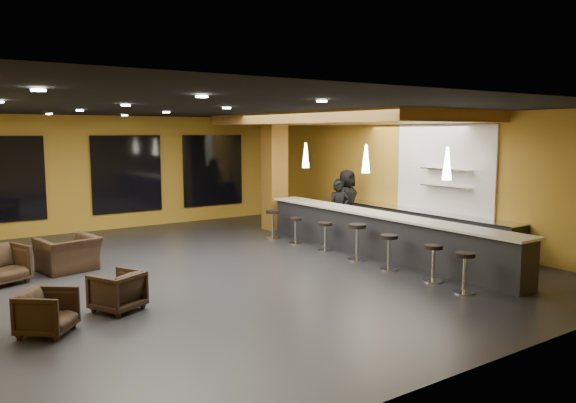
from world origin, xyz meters
TOP-DOWN VIEW (x-y plane):
  - floor at (0.00, 0.00)m, footprint 12.00×13.00m
  - ceiling at (0.00, 0.00)m, footprint 12.00×13.00m
  - wall_back at (0.00, 6.55)m, footprint 12.00×0.10m
  - wall_front at (0.00, -6.55)m, footprint 12.00×0.10m
  - wall_right at (6.05, 0.00)m, footprint 0.10×13.00m
  - wood_soffit at (4.00, 1.00)m, footprint 3.60×8.00m
  - window_left at (-3.50, 6.44)m, footprint 2.20×0.06m
  - window_center at (0.00, 6.44)m, footprint 2.20×0.06m
  - window_right at (3.00, 6.44)m, footprint 2.20×0.06m
  - tile_backsplash at (5.96, -1.00)m, footprint 0.06×3.20m
  - bar_counter at (3.65, -1.00)m, footprint 0.60×8.00m
  - bar_top at (3.65, -1.00)m, footprint 0.78×8.10m
  - prep_counter at (5.65, -0.50)m, footprint 0.70×6.00m
  - prep_top at (5.65, -0.50)m, footprint 0.72×6.00m
  - wall_shelf_lower at (5.82, -1.20)m, footprint 0.30×1.50m
  - wall_shelf_upper at (5.82, -1.20)m, footprint 0.30×1.50m
  - column at (3.65, 3.60)m, footprint 0.60×0.60m
  - pendant_0 at (3.65, -3.00)m, footprint 0.20×0.20m
  - pendant_1 at (3.65, -0.50)m, footprint 0.20×0.20m
  - pendant_2 at (3.65, 2.00)m, footprint 0.20×0.20m
  - staff_a at (4.33, 1.32)m, footprint 0.70×0.58m
  - staff_b at (5.01, 2.05)m, footprint 0.92×0.80m
  - staff_c at (5.23, 2.03)m, footprint 1.07×0.89m
  - armchair_a at (-4.17, -2.08)m, footprint 1.02×1.01m
  - armchair_b at (-2.95, -1.58)m, footprint 0.98×0.99m
  - armchair_c at (-4.30, 1.38)m, footprint 1.07×1.09m
  - armchair_d at (-2.95, 1.72)m, footprint 1.33×1.21m
  - bar_stool_0 at (2.71, -4.26)m, footprint 0.39×0.39m
  - bar_stool_1 at (2.88, -3.37)m, footprint 0.38×0.38m
  - bar_stool_2 at (2.84, -2.16)m, footprint 0.40×0.40m
  - bar_stool_3 at (2.89, -1.07)m, footprint 0.44×0.44m
  - bar_stool_4 at (2.93, 0.18)m, footprint 0.37×0.37m
  - bar_stool_5 at (2.85, 1.37)m, footprint 0.36×0.36m
  - bar_stool_6 at (2.72, 2.29)m, footprint 0.41×0.41m

SIDE VIEW (x-z plane):
  - floor at x=0.00m, z-range -0.10..0.00m
  - armchair_a at x=-4.17m, z-range 0.00..0.67m
  - armchair_b at x=-2.95m, z-range 0.00..0.68m
  - armchair_d at x=-2.95m, z-range 0.00..0.75m
  - armchair_c at x=-4.30m, z-range 0.00..0.78m
  - prep_counter at x=5.65m, z-range 0.00..0.86m
  - bar_stool_5 at x=2.85m, z-range 0.10..0.81m
  - bar_stool_4 at x=2.93m, z-range 0.10..0.83m
  - bar_stool_1 at x=2.88m, z-range 0.11..0.86m
  - bar_stool_0 at x=2.71m, z-range 0.11..0.89m
  - bar_stool_2 at x=2.84m, z-range 0.11..0.89m
  - bar_counter at x=3.65m, z-range 0.00..1.00m
  - bar_stool_6 at x=2.72m, z-range 0.11..0.93m
  - bar_stool_3 at x=2.89m, z-range 0.12..0.98m
  - staff_b at x=5.01m, z-range 0.00..1.61m
  - staff_a at x=4.33m, z-range 0.00..1.65m
  - prep_top at x=5.65m, z-range 0.87..0.90m
  - staff_c at x=5.23m, z-range 0.00..1.88m
  - bar_top at x=3.65m, z-range 1.00..1.05m
  - wall_shelf_lower at x=5.82m, z-range 1.59..1.61m
  - window_left at x=-3.50m, z-range 0.50..2.90m
  - window_center at x=0.00m, z-range 0.50..2.90m
  - window_right at x=3.00m, z-range 0.50..2.90m
  - wall_back at x=0.00m, z-range 0.00..3.50m
  - wall_front at x=0.00m, z-range 0.00..3.50m
  - wall_right at x=6.05m, z-range 0.00..3.50m
  - column at x=3.65m, z-range 0.00..3.50m
  - tile_backsplash at x=5.96m, z-range 0.80..3.20m
  - wall_shelf_upper at x=5.82m, z-range 2.03..2.06m
  - pendant_0 at x=3.65m, z-range 2.00..2.70m
  - pendant_1 at x=3.65m, z-range 2.00..2.70m
  - pendant_2 at x=3.65m, z-range 2.00..2.70m
  - wood_soffit at x=4.00m, z-range 3.22..3.50m
  - ceiling at x=0.00m, z-range 3.50..3.60m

